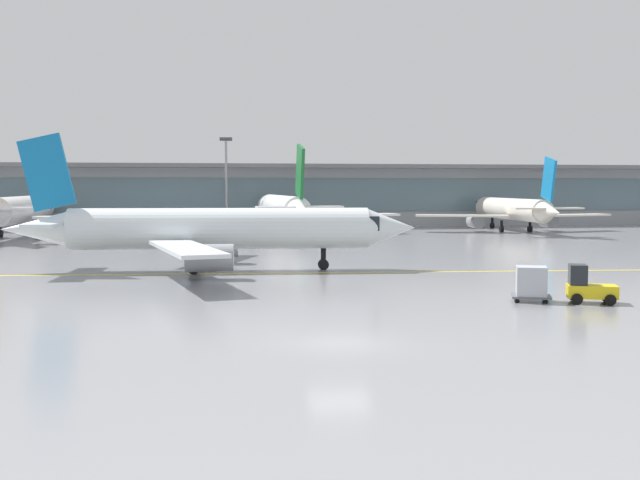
{
  "coord_description": "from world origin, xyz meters",
  "views": [
    {
      "loc": [
        -5.68,
        -30.4,
        6.39
      ],
      "look_at": [
        1.92,
        16.93,
        3.0
      ],
      "focal_mm": 43.42,
      "sensor_mm": 36.0,
      "label": 1
    }
  ],
  "objects_px": {
    "cargo_dolly_lead": "(531,282)",
    "apron_light_mast_1": "(226,179)",
    "gate_airplane_1": "(22,210)",
    "taxiing_regional_jet": "(215,230)",
    "gate_airplane_3": "(512,210)",
    "baggage_tug": "(588,287)",
    "gate_airplane_2": "(282,209)"
  },
  "relations": [
    {
      "from": "gate_airplane_2",
      "to": "apron_light_mast_1",
      "type": "distance_m",
      "value": 14.85
    },
    {
      "from": "cargo_dolly_lead",
      "to": "apron_light_mast_1",
      "type": "relative_size",
      "value": 0.19
    },
    {
      "from": "taxiing_regional_jet",
      "to": "cargo_dolly_lead",
      "type": "bearing_deg",
      "value": -42.69
    },
    {
      "from": "baggage_tug",
      "to": "apron_light_mast_1",
      "type": "bearing_deg",
      "value": 123.28
    },
    {
      "from": "gate_airplane_1",
      "to": "taxiing_regional_jet",
      "type": "distance_m",
      "value": 49.14
    },
    {
      "from": "gate_airplane_3",
      "to": "baggage_tug",
      "type": "distance_m",
      "value": 66.86
    },
    {
      "from": "gate_airplane_3",
      "to": "apron_light_mast_1",
      "type": "xyz_separation_m",
      "value": [
        -39.1,
        10.33,
        4.31
      ]
    },
    {
      "from": "cargo_dolly_lead",
      "to": "gate_airplane_1",
      "type": "bearing_deg",
      "value": 143.32
    },
    {
      "from": "taxiing_regional_jet",
      "to": "apron_light_mast_1",
      "type": "xyz_separation_m",
      "value": [
        2.97,
        53.95,
        4.24
      ]
    },
    {
      "from": "gate_airplane_2",
      "to": "gate_airplane_1",
      "type": "bearing_deg",
      "value": 83.89
    },
    {
      "from": "gate_airplane_1",
      "to": "baggage_tug",
      "type": "distance_m",
      "value": 75.88
    },
    {
      "from": "apron_light_mast_1",
      "to": "baggage_tug",
      "type": "bearing_deg",
      "value": -77.2
    },
    {
      "from": "taxiing_regional_jet",
      "to": "cargo_dolly_lead",
      "type": "relative_size",
      "value": 12.23
    },
    {
      "from": "baggage_tug",
      "to": "cargo_dolly_lead",
      "type": "bearing_deg",
      "value": 180.0
    },
    {
      "from": "baggage_tug",
      "to": "gate_airplane_2",
      "type": "bearing_deg",
      "value": 119.8
    },
    {
      "from": "gate_airplane_1",
      "to": "baggage_tug",
      "type": "bearing_deg",
      "value": -144.88
    },
    {
      "from": "gate_airplane_2",
      "to": "baggage_tug",
      "type": "distance_m",
      "value": 61.48
    },
    {
      "from": "apron_light_mast_1",
      "to": "gate_airplane_3",
      "type": "bearing_deg",
      "value": -14.8
    },
    {
      "from": "gate_airplane_3",
      "to": "baggage_tug",
      "type": "relative_size",
      "value": 10.32
    },
    {
      "from": "gate_airplane_2",
      "to": "baggage_tug",
      "type": "relative_size",
      "value": 11.45
    },
    {
      "from": "gate_airplane_3",
      "to": "baggage_tug",
      "type": "height_order",
      "value": "gate_airplane_3"
    },
    {
      "from": "cargo_dolly_lead",
      "to": "apron_light_mast_1",
      "type": "distance_m",
      "value": 73.81
    },
    {
      "from": "gate_airplane_1",
      "to": "cargo_dolly_lead",
      "type": "bearing_deg",
      "value": -146.22
    },
    {
      "from": "gate_airplane_2",
      "to": "cargo_dolly_lead",
      "type": "relative_size",
      "value": 13.25
    },
    {
      "from": "taxiing_regional_jet",
      "to": "apron_light_mast_1",
      "type": "height_order",
      "value": "apron_light_mast_1"
    },
    {
      "from": "baggage_tug",
      "to": "apron_light_mast_1",
      "type": "height_order",
      "value": "apron_light_mast_1"
    },
    {
      "from": "gate_airplane_3",
      "to": "cargo_dolly_lead",
      "type": "height_order",
      "value": "gate_airplane_3"
    },
    {
      "from": "gate_airplane_3",
      "to": "cargo_dolly_lead",
      "type": "relative_size",
      "value": 11.94
    },
    {
      "from": "taxiing_regional_jet",
      "to": "baggage_tug",
      "type": "xyz_separation_m",
      "value": [
        19.61,
        -19.31,
        -2.17
      ]
    },
    {
      "from": "gate_airplane_1",
      "to": "taxiing_regional_jet",
      "type": "height_order",
      "value": "gate_airplane_1"
    },
    {
      "from": "gate_airplane_1",
      "to": "gate_airplane_3",
      "type": "relative_size",
      "value": 1.09
    },
    {
      "from": "apron_light_mast_1",
      "to": "gate_airplane_1",
      "type": "bearing_deg",
      "value": -157.95
    }
  ]
}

